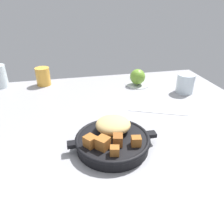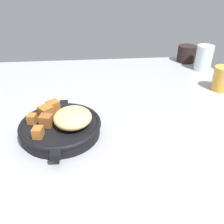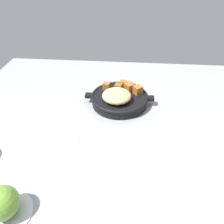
% 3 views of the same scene
% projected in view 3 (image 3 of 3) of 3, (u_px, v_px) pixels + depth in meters
% --- Properties ---
extents(ground_plane, '(1.18, 1.00, 0.02)m').
position_uv_depth(ground_plane, '(117.00, 126.00, 0.73)').
color(ground_plane, gray).
extents(cast_iron_skillet, '(0.25, 0.21, 0.08)m').
position_uv_depth(cast_iron_skillet, '(119.00, 98.00, 0.80)').
color(cast_iron_skillet, black).
rests_on(cast_iron_skillet, ground_plane).
extents(saucer_plate, '(0.11, 0.11, 0.01)m').
position_uv_depth(saucer_plate, '(7.00, 213.00, 0.47)').
color(saucer_plate, '#B7BABF').
rests_on(saucer_plate, ground_plane).
extents(red_apple, '(0.07, 0.07, 0.07)m').
position_uv_depth(red_apple, '(2.00, 203.00, 0.45)').
color(red_apple, olive).
rests_on(red_apple, saucer_plate).
extents(butter_knife, '(0.20, 0.10, 0.00)m').
position_uv_depth(butter_knife, '(51.00, 130.00, 0.69)').
color(butter_knife, silver).
rests_on(butter_knife, ground_plane).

